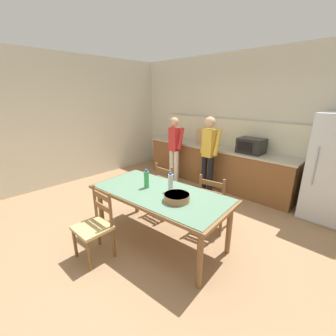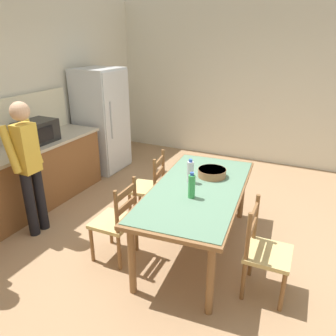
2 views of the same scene
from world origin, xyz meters
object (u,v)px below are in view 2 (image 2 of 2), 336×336
object	(u,v)px
chair_side_far_right	(149,188)
bottle_off_centre	(190,172)
serving_bowl	(212,172)
chair_side_near_left	(264,252)
person_at_counter	(28,163)
microwave	(37,132)
bottle_near_centre	(192,186)
refrigerator	(102,120)
dining_table	(198,194)
chair_side_far_left	(116,221)

from	to	relation	value
chair_side_far_right	bottle_off_centre	bearing A→B (deg)	57.07
serving_bowl	chair_side_near_left	world-z (taller)	chair_side_near_left
chair_side_far_right	person_at_counter	bearing A→B (deg)	-61.28
microwave	bottle_off_centre	xyz separation A→B (m)	(-0.07, -2.29, -0.15)
serving_bowl	bottle_near_centre	bearing A→B (deg)	178.29
chair_side_near_left	bottle_near_centre	bearing A→B (deg)	79.60
microwave	bottle_off_centre	size ratio (longest dim) A/B	1.85
refrigerator	chair_side_far_right	bearing A→B (deg)	-127.28
microwave	bottle_off_centre	distance (m)	2.29
bottle_near_centre	chair_side_near_left	size ratio (longest dim) A/B	0.30
microwave	bottle_near_centre	world-z (taller)	microwave
refrigerator	person_at_counter	xyz separation A→B (m)	(-2.09, -0.50, 0.02)
bottle_off_centre	person_at_counter	size ratio (longest dim) A/B	0.17
bottle_near_centre	chair_side_near_left	world-z (taller)	bottle_near_centre
microwave	person_at_counter	bearing A→B (deg)	-141.80
serving_bowl	chair_side_near_left	size ratio (longest dim) A/B	0.35
dining_table	chair_side_far_left	world-z (taller)	chair_side_far_left
chair_side_far_right	person_at_counter	xyz separation A→B (m)	(-0.88, 1.10, 0.47)
dining_table	bottle_near_centre	distance (m)	0.32
person_at_counter	dining_table	bearing A→B (deg)	-165.06
dining_table	serving_bowl	bearing A→B (deg)	-6.48
bottle_near_centre	bottle_off_centre	world-z (taller)	same
refrigerator	bottle_near_centre	xyz separation A→B (m)	(-1.83, -2.42, 0.01)
bottle_near_centre	serving_bowl	distance (m)	0.59
chair_side_near_left	person_at_counter	bearing A→B (deg)	91.65
chair_side_near_left	dining_table	bearing A→B (deg)	63.95
refrigerator	person_at_counter	distance (m)	2.15
bottle_off_centre	chair_side_far_left	size ratio (longest dim) A/B	0.30
refrigerator	chair_side_near_left	xyz separation A→B (m)	(-1.96, -3.19, -0.44)
serving_bowl	person_at_counter	bearing A→B (deg)	113.76
chair_side_far_left	bottle_near_centre	bearing A→B (deg)	108.35
person_at_counter	bottle_near_centre	bearing A→B (deg)	-172.19
microwave	chair_side_far_right	size ratio (longest dim) A/B	0.55
bottle_near_centre	chair_side_near_left	xyz separation A→B (m)	(-0.12, -0.77, -0.45)
chair_side_far_right	chair_side_far_left	xyz separation A→B (m)	(-0.88, -0.08, 0.00)
refrigerator	bottle_off_centre	bearing A→B (deg)	-123.51
bottle_near_centre	bottle_off_centre	xyz separation A→B (m)	(0.33, 0.15, 0.00)
chair_side_far_left	chair_side_far_right	bearing A→B (deg)	-176.22
microwave	chair_side_far_left	xyz separation A→B (m)	(-0.66, -1.70, -0.61)
bottle_near_centre	serving_bowl	size ratio (longest dim) A/B	0.84
microwave	bottle_near_centre	distance (m)	2.47
refrigerator	chair_side_far_right	xyz separation A→B (m)	(-1.22, -1.60, -0.44)
chair_side_far_left	dining_table	bearing A→B (deg)	123.92
chair_side_near_left	person_at_counter	world-z (taller)	person_at_counter
dining_table	bottle_near_centre	size ratio (longest dim) A/B	7.50
bottle_off_centre	refrigerator	bearing A→B (deg)	56.49
bottle_off_centre	microwave	bearing A→B (deg)	88.31
chair_side_far_right	person_at_counter	distance (m)	1.48
bottle_near_centre	person_at_counter	xyz separation A→B (m)	(-0.26, 1.92, 0.01)
dining_table	chair_side_near_left	bearing A→B (deg)	-114.74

